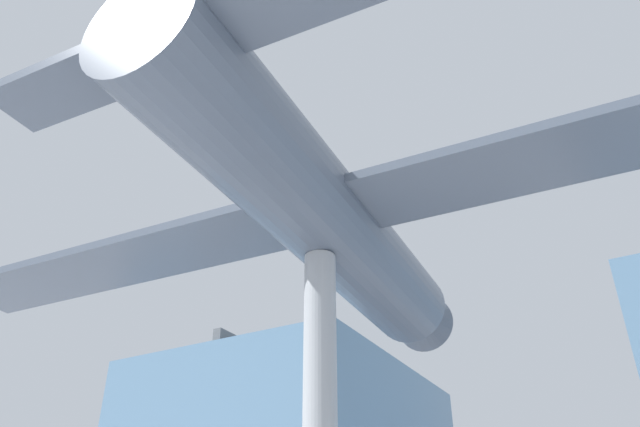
% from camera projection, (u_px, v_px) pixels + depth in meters
% --- Properties ---
extents(suspended_airplane, '(19.25, 12.48, 2.92)m').
position_uv_depth(suspended_airplane, '(326.00, 219.00, 12.33)').
color(suspended_airplane, '#4C5666').
rests_on(suspended_airplane, support_pylon_central).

